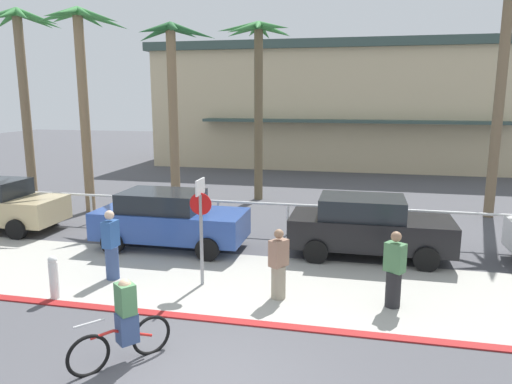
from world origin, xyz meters
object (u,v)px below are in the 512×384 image
palm_tree_1 (21,55)px  palm_tree_3 (173,76)px  palm_tree_5 (505,39)px  stop_sign_bike_lane (201,217)px  palm_tree_2 (81,57)px  pedestrian_0 (394,273)px  palm_tree_4 (258,63)px  car_blue_1 (169,219)px  bollard_2 (54,277)px  pedestrian_2 (279,267)px  car_black_2 (368,226)px  cyclist_red_0 (124,324)px  pedestrian_1 (111,248)px

palm_tree_1 → palm_tree_3: palm_tree_1 is taller
palm_tree_5 → stop_sign_bike_lane: bearing=-134.0°
palm_tree_2 → pedestrian_0: (10.94, -6.47, -5.03)m
palm_tree_4 → car_blue_1: palm_tree_4 is taller
stop_sign_bike_lane → bollard_2: size_ratio=2.56×
palm_tree_1 → palm_tree_4: 9.30m
palm_tree_5 → car_blue_1: (-10.14, -6.04, -5.48)m
palm_tree_5 → pedestrian_0: bearing=-113.9°
palm_tree_4 → pedestrian_2: 11.52m
car_black_2 → palm_tree_5: bearing=51.5°
palm_tree_1 → cyclist_red_0: palm_tree_1 is taller
bollard_2 → palm_tree_2: 9.98m
stop_sign_bike_lane → palm_tree_2: (-6.60, 6.17, 4.13)m
car_blue_1 → palm_tree_2: bearing=142.5°
palm_tree_3 → cyclist_red_0: bearing=-72.9°
bollard_2 → car_blue_1: 4.15m
stop_sign_bike_lane → pedestrian_0: size_ratio=1.53×
palm_tree_1 → palm_tree_3: size_ratio=1.09×
stop_sign_bike_lane → palm_tree_2: bearing=136.9°
palm_tree_5 → palm_tree_1: bearing=-174.3°
palm_tree_3 → palm_tree_5: (11.71, 1.47, 1.22)m
palm_tree_3 → pedestrian_0: bearing=-43.6°
palm_tree_4 → car_black_2: (4.58, -6.68, -4.85)m
bollard_2 → cyclist_red_0: size_ratio=0.67×
palm_tree_2 → pedestrian_1: size_ratio=4.36×
stop_sign_bike_lane → palm_tree_4: palm_tree_4 is taller
bollard_2 → palm_tree_1: 11.91m
cyclist_red_0 → pedestrian_2: 3.74m
pedestrian_2 → palm_tree_3: bearing=125.4°
palm_tree_3 → pedestrian_1: 8.51m
palm_tree_2 → palm_tree_5: 15.07m
palm_tree_3 → pedestrian_1: (1.18, -7.23, -4.33)m
palm_tree_3 → pedestrian_2: size_ratio=4.44×
cyclist_red_0 → pedestrian_0: size_ratio=0.90×
car_blue_1 → pedestrian_2: size_ratio=2.75×
stop_sign_bike_lane → palm_tree_1: size_ratio=0.33×
car_black_2 → palm_tree_4: bearing=124.4°
palm_tree_3 → cyclist_red_0: size_ratio=4.73×
palm_tree_5 → car_black_2: size_ratio=2.01×
stop_sign_bike_lane → palm_tree_3: 8.62m
car_black_2 → pedestrian_2: bearing=-119.9°
car_blue_1 → car_black_2: bearing=4.5°
palm_tree_4 → pedestrian_0: (5.09, -9.96, -4.94)m
palm_tree_5 → cyclist_red_0: (-8.45, -12.07, -5.66)m
palm_tree_3 → palm_tree_4: size_ratio=0.96×
palm_tree_3 → car_black_2: bearing=-29.5°
palm_tree_2 → pedestrian_0: bearing=-30.6°
palm_tree_2 → car_black_2: 11.97m
palm_tree_4 → pedestrian_0: 12.23m
bollard_2 → cyclist_red_0: 3.43m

